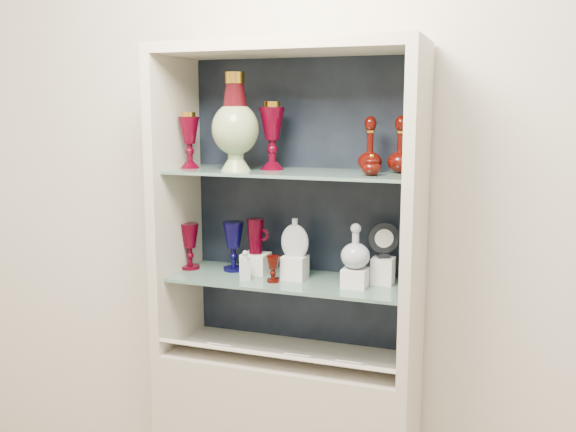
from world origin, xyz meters
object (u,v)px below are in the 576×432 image
(pedestal_lamp_right, at_px, (272,136))
(clear_round_decanter, at_px, (355,247))
(ruby_goblet_tall, at_px, (190,246))
(pedestal_lamp_left, at_px, (189,140))
(ruby_decanter_a, at_px, (370,141))
(ruby_pitcher, at_px, (256,236))
(ruby_decanter_b, at_px, (401,143))
(clear_square_bottle, at_px, (245,265))
(lidded_bowl, at_px, (371,164))
(flat_flask, at_px, (295,237))
(cobalt_goblet, at_px, (234,246))
(enamel_urn, at_px, (235,122))
(cameo_medallion, at_px, (384,240))
(ruby_goblet_small, at_px, (273,269))

(pedestal_lamp_right, relative_size, clear_round_decanter, 1.61)
(ruby_goblet_tall, bearing_deg, pedestal_lamp_left, -50.35)
(ruby_decanter_a, bearing_deg, ruby_pitcher, -178.78)
(ruby_pitcher, bearing_deg, ruby_decanter_b, 6.72)
(clear_square_bottle, bearing_deg, ruby_pitcher, 91.10)
(ruby_goblet_tall, bearing_deg, lidded_bowl, -5.71)
(pedestal_lamp_right, xyz_separation_m, flat_flask, (0.10, -0.02, -0.38))
(ruby_decanter_b, height_order, flat_flask, ruby_decanter_b)
(cobalt_goblet, bearing_deg, clear_square_bottle, -48.95)
(flat_flask, bearing_deg, ruby_goblet_tall, 175.69)
(ruby_decanter_b, bearing_deg, enamel_urn, -169.13)
(pedestal_lamp_right, bearing_deg, cameo_medallion, 3.04)
(enamel_urn, distance_m, lidded_bowl, 0.54)
(clear_square_bottle, relative_size, clear_round_decanter, 0.72)
(pedestal_lamp_left, relative_size, clear_square_bottle, 1.89)
(ruby_decanter_a, distance_m, cameo_medallion, 0.37)
(enamel_urn, bearing_deg, cobalt_goblet, 120.90)
(clear_square_bottle, xyz_separation_m, flat_flask, (0.17, 0.08, 0.11))
(clear_square_bottle, xyz_separation_m, clear_round_decanter, (0.42, 0.04, 0.09))
(ruby_decanter_a, bearing_deg, cameo_medallion, 3.22)
(cobalt_goblet, relative_size, clear_round_decanter, 1.25)
(ruby_goblet_tall, distance_m, clear_square_bottle, 0.30)
(ruby_decanter_b, bearing_deg, pedestal_lamp_right, -176.52)
(enamel_urn, relative_size, cameo_medallion, 2.65)
(cobalt_goblet, bearing_deg, ruby_pitcher, -3.74)
(enamel_urn, xyz_separation_m, clear_round_decanter, (0.46, 0.03, -0.45))
(lidded_bowl, relative_size, clear_square_bottle, 0.68)
(ruby_goblet_small, bearing_deg, enamel_urn, 176.91)
(clear_square_bottle, distance_m, clear_round_decanter, 0.43)
(pedestal_lamp_right, height_order, lidded_bowl, pedestal_lamp_right)
(ruby_pitcher, relative_size, clear_square_bottle, 1.22)
(cobalt_goblet, height_order, clear_square_bottle, cobalt_goblet)
(cameo_medallion, bearing_deg, ruby_pitcher, 156.86)
(cobalt_goblet, xyz_separation_m, flat_flask, (0.28, -0.04, 0.07))
(enamel_urn, relative_size, lidded_bowl, 4.64)
(cobalt_goblet, xyz_separation_m, ruby_goblet_small, (0.21, -0.11, -0.05))
(clear_square_bottle, distance_m, flat_flask, 0.22)
(pedestal_lamp_left, distance_m, lidded_bowl, 0.74)
(ruby_pitcher, xyz_separation_m, cameo_medallion, (0.51, 0.01, 0.02))
(flat_flask, bearing_deg, clear_square_bottle, -159.23)
(lidded_bowl, xyz_separation_m, cobalt_goblet, (-0.58, 0.11, -0.36))
(pedestal_lamp_left, distance_m, ruby_goblet_small, 0.60)
(ruby_goblet_small, bearing_deg, ruby_decanter_b, 15.41)
(clear_square_bottle, height_order, clear_round_decanter, clear_round_decanter)
(lidded_bowl, relative_size, ruby_goblet_tall, 0.42)
(cameo_medallion, bearing_deg, ruby_goblet_tall, 158.25)
(ruby_decanter_a, distance_m, cobalt_goblet, 0.70)
(ruby_goblet_tall, height_order, cameo_medallion, cameo_medallion)
(flat_flask, bearing_deg, lidded_bowl, -16.57)
(ruby_pitcher, distance_m, clear_round_decanter, 0.43)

